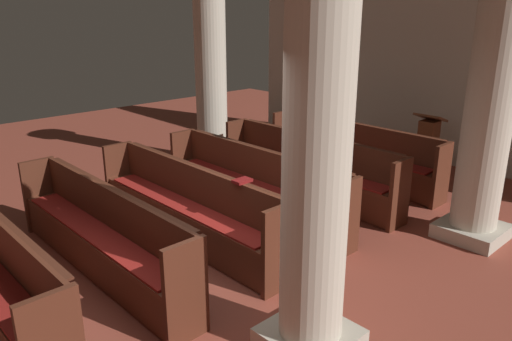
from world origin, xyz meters
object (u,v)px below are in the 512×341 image
pew_row_1 (307,165)px  lectern (427,149)px  pew_row_2 (253,182)px  pillar_far_side (211,66)px  pillar_aisle_side (491,96)px  pillar_aisle_rear (317,144)px  pew_row_3 (186,203)px  hymn_book (242,181)px  pew_row_0 (352,151)px  pew_row_4 (100,230)px

pew_row_1 → lectern: (0.71, 2.37, -0.05)m
pew_row_2 → pillar_far_side: size_ratio=0.94×
pew_row_1 → pillar_aisle_side: bearing=9.9°
pew_row_2 → pillar_far_side: 2.94m
pillar_far_side → pillar_aisle_rear: 5.52m
pew_row_2 → lectern: size_ratio=3.03×
pew_row_3 → pillar_far_side: pillar_far_side is taller
pew_row_2 → hymn_book: (0.84, -0.94, 0.46)m
pew_row_0 → lectern: 1.43m
pew_row_1 → pew_row_4: same height
pew_row_2 → pew_row_1: bearing=90.0°
pew_row_4 → hymn_book: 1.63m
lectern → pillar_aisle_side: bearing=-48.9°
pew_row_0 → pew_row_1: same height
pew_row_1 → pew_row_3: (0.00, -2.27, 0.00)m
pillar_far_side → lectern: size_ratio=3.22×
pillar_aisle_side → hymn_book: bearing=-122.3°
pew_row_3 → hymn_book: 0.97m
pew_row_1 → pew_row_3: bearing=-90.0°
pew_row_2 → pew_row_4: 2.27m
pew_row_3 → pillar_far_side: (-2.36, 2.30, 1.31)m
hymn_book → pew_row_3: bearing=-167.2°
pew_row_0 → pew_row_3: 3.40m
pew_row_2 → pillar_far_side: (-2.36, 1.17, 1.31)m
pew_row_1 → pillar_aisle_side: pillar_aisle_side is taller
pew_row_2 → hymn_book: bearing=-48.5°
pillar_far_side → pew_row_2: bearing=-26.3°
lectern → pew_row_4: bearing=-97.0°
pillar_aisle_side → pillar_aisle_rear: same height
hymn_book → pew_row_2: bearing=131.5°
pew_row_0 → pew_row_1: size_ratio=1.00×
pew_row_0 → pew_row_4: (0.00, -4.53, 0.00)m
pillar_far_side → lectern: 4.09m
pillar_aisle_side → pillar_aisle_rear: bearing=-90.0°
pew_row_3 → hymn_book: (0.84, 0.19, 0.46)m
pew_row_3 → pillar_aisle_side: 3.84m
pew_row_3 → lectern: bearing=81.3°
pillar_aisle_rear → pew_row_0: bearing=122.0°
pew_row_0 → pillar_aisle_side: bearing=-16.5°
pew_row_2 → pew_row_4: size_ratio=1.00×
hymn_book → pew_row_0: bearing=104.6°
pew_row_0 → pillar_far_side: size_ratio=0.94×
pew_row_3 → lectern: size_ratio=3.03×
pew_row_1 → lectern: 2.48m
pew_row_3 → pillar_aisle_rear: bearing=-10.8°
pillar_far_side → hymn_book: bearing=-33.5°
pew_row_2 → lectern: lectern is taller
pew_row_4 → pillar_aisle_side: (2.41, 3.82, 1.31)m
pillar_aisle_side → pew_row_1: bearing=-170.1°
pillar_aisle_side → lectern: 2.93m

